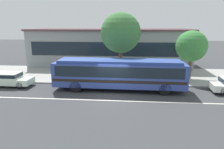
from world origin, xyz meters
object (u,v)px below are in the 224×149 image
at_px(transit_bus, 119,73).
at_px(street_tree_near_stop, 121,33).
at_px(pedestrian_waiting_near_sign, 100,71).
at_px(street_tree_mid_block, 192,46).
at_px(pedestrian_walking_along_curb, 166,73).
at_px(sedan_behind_bus, 8,79).

height_order(transit_bus, street_tree_near_stop, street_tree_near_stop).
bearing_deg(pedestrian_waiting_near_sign, street_tree_near_stop, 24.57).
height_order(pedestrian_waiting_near_sign, street_tree_mid_block, street_tree_mid_block).
height_order(pedestrian_walking_along_curb, street_tree_near_stop, street_tree_near_stop).
bearing_deg(transit_bus, pedestrian_walking_along_curb, 25.02).
bearing_deg(pedestrian_walking_along_curb, transit_bus, -154.98).
relative_size(pedestrian_walking_along_curb, street_tree_near_stop, 0.26).
relative_size(sedan_behind_bus, street_tree_mid_block, 0.85).
height_order(sedan_behind_bus, street_tree_near_stop, street_tree_near_stop).
distance_m(street_tree_near_stop, street_tree_mid_block, 7.30).
bearing_deg(pedestrian_waiting_near_sign, street_tree_mid_block, 8.33).
bearing_deg(street_tree_near_stop, pedestrian_waiting_near_sign, -155.43).
relative_size(pedestrian_walking_along_curb, street_tree_mid_block, 0.35).
bearing_deg(transit_bus, sedan_behind_bus, 178.48).
height_order(transit_bus, pedestrian_waiting_near_sign, transit_bus).
relative_size(transit_bus, street_tree_mid_block, 2.29).
distance_m(pedestrian_waiting_near_sign, street_tree_mid_block, 9.64).
xyz_separation_m(sedan_behind_bus, pedestrian_walking_along_curb, (14.74, 1.76, 0.42)).
distance_m(sedan_behind_bus, pedestrian_walking_along_curb, 14.85).
bearing_deg(sedan_behind_bus, transit_bus, -1.52).
xyz_separation_m(sedan_behind_bus, street_tree_mid_block, (17.47, 3.84, 2.78)).
bearing_deg(street_tree_mid_block, sedan_behind_bus, -167.62).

